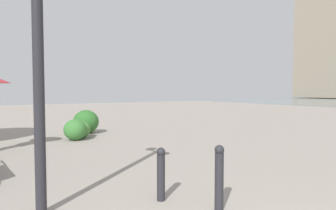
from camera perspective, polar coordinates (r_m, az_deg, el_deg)
name	(u,v)px	position (r m, az deg, el deg)	size (l,w,h in m)	color
building_highrise	(333,38)	(77.05, 28.49, 10.96)	(10.36, 12.87, 28.00)	gray
lamppost	(37,12)	(4.38, -23.25, 15.67)	(0.98, 0.28, 3.91)	#232328
bollard_near	(219,177)	(4.26, 9.54, -13.06)	(0.13, 0.13, 0.89)	#232328
bollard_mid	(161,173)	(4.58, -1.33, -12.58)	(0.13, 0.13, 0.79)	#232328
shrub_low	(86,122)	(11.84, -15.08, -3.03)	(1.03, 0.93, 0.88)	#2D6628
shrub_round	(81,129)	(10.78, -15.95, -4.40)	(0.68, 0.62, 0.58)	#477F38
shrub_wide	(82,124)	(12.07, -15.74, -3.47)	(0.76, 0.69, 0.65)	#477F38
shrub_tall	(75,130)	(10.34, -16.97, -4.44)	(0.80, 0.72, 0.68)	#387533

